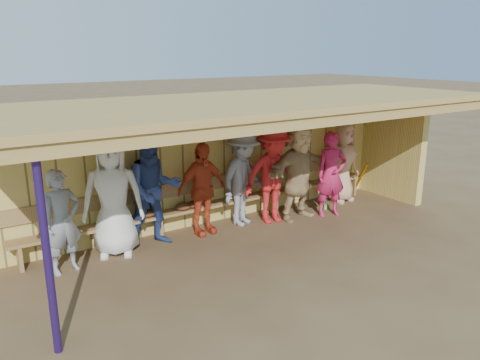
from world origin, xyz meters
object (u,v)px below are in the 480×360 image
at_px(player_a, 62,222).
at_px(player_c, 154,190).
at_px(player_g, 331,174).
at_px(player_extra, 273,175).
at_px(player_d, 202,189).
at_px(player_h, 343,163).
at_px(player_b, 113,196).
at_px(player_e, 243,178).
at_px(player_f, 298,171).
at_px(bench, 218,197).

relative_size(player_a, player_c, 0.81).
distance_m(player_c, player_g, 3.63).
bearing_deg(player_extra, player_d, 178.78).
relative_size(player_h, player_extra, 0.92).
distance_m(player_a, player_b, 0.90).
relative_size(player_d, player_e, 0.92).
bearing_deg(player_g, player_c, -171.08).
height_order(player_b, player_extra, player_b).
bearing_deg(player_f, bench, 151.70).
relative_size(player_c, player_h, 1.14).
relative_size(player_f, player_h, 1.12).
bearing_deg(player_a, player_c, -5.75).
xyz_separation_m(player_f, player_g, (0.66, -0.24, -0.12)).
xyz_separation_m(player_b, player_c, (0.71, 0.00, -0.01)).
height_order(player_h, bench, player_h).
bearing_deg(player_g, player_f, 177.63).
bearing_deg(player_a, player_d, -8.59).
bearing_deg(player_extra, player_h, 12.66).
height_order(player_a, player_b, player_b).
bearing_deg(player_e, player_f, -38.61).
bearing_deg(player_g, player_extra, -178.16).
bearing_deg(player_f, player_g, -25.68).
xyz_separation_m(player_a, player_g, (5.15, -0.34, 0.06)).
relative_size(player_b, player_extra, 1.05).
bearing_deg(player_c, player_h, 7.86).
xyz_separation_m(player_a, player_b, (0.86, 0.21, 0.20)).
height_order(player_e, player_h, player_e).
height_order(player_c, player_g, player_c).
xyz_separation_m(player_e, player_g, (1.76, -0.55, -0.07)).
distance_m(player_a, player_extra, 3.94).
distance_m(player_e, bench, 0.63).
relative_size(player_e, player_extra, 0.97).
distance_m(player_d, player_g, 2.72).
bearing_deg(player_e, player_c, 157.15).
distance_m(player_a, player_h, 6.03).
bearing_deg(player_h, bench, 169.36).
xyz_separation_m(player_b, player_g, (4.30, -0.55, -0.14)).
bearing_deg(player_extra, player_g, -8.85).
xyz_separation_m(player_a, player_h, (6.03, 0.21, 0.07)).
height_order(player_g, player_h, player_h).
xyz_separation_m(player_d, bench, (0.52, 0.31, -0.33)).
relative_size(player_d, player_h, 0.97).
xyz_separation_m(player_a, player_d, (2.49, 0.21, 0.05)).
bearing_deg(player_c, player_f, 1.81).
distance_m(player_e, player_f, 1.14).
xyz_separation_m(player_c, player_e, (1.82, 0.00, -0.07)).
relative_size(player_e, player_f, 0.95).
bearing_deg(player_d, player_f, -14.61).
height_order(player_g, player_extra, player_extra).
distance_m(player_c, bench, 1.55).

